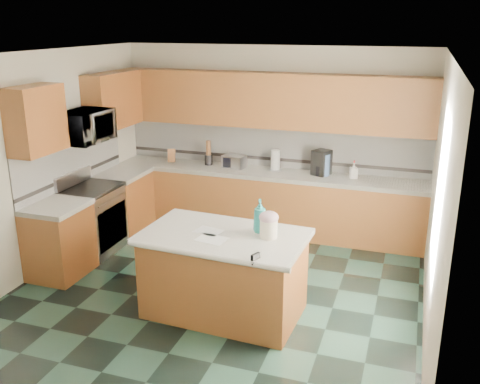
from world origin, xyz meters
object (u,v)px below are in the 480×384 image
at_px(island_top, 224,236).
at_px(treat_jar, 269,229).
at_px(soap_bottle_island, 260,216).
at_px(toaster_oven, 234,161).
at_px(coffee_maker, 321,162).
at_px(island_base, 224,276).
at_px(knife_block, 172,156).

height_order(island_top, treat_jar, treat_jar).
bearing_deg(soap_bottle_island, toaster_oven, 99.27).
distance_m(treat_jar, coffee_maker, 2.48).
bearing_deg(toaster_oven, island_base, -63.05).
bearing_deg(soap_bottle_island, treat_jar, -56.28).
relative_size(treat_jar, knife_block, 0.93).
height_order(treat_jar, knife_block, knife_block).
distance_m(treat_jar, toaster_oven, 2.74).
distance_m(soap_bottle_island, toaster_oven, 2.59).
xyz_separation_m(island_top, toaster_oven, (-0.76, 2.51, 0.12)).
bearing_deg(toaster_oven, treat_jar, -53.26).
relative_size(island_top, toaster_oven, 5.23).
distance_m(treat_jar, knife_block, 3.33).
bearing_deg(soap_bottle_island, island_top, -169.35).
xyz_separation_m(treat_jar, coffee_maker, (0.08, 2.48, 0.09)).
height_order(treat_jar, toaster_oven, same).
bearing_deg(island_base, coffee_maker, 80.82).
relative_size(island_top, treat_jar, 9.02).
height_order(island_base, soap_bottle_island, soap_bottle_island).
distance_m(island_top, toaster_oven, 2.62).
xyz_separation_m(treat_jar, soap_bottle_island, (-0.13, 0.11, 0.08)).
xyz_separation_m(island_base, knife_block, (-1.79, 2.51, 0.59)).
distance_m(soap_bottle_island, knife_block, 3.17).
bearing_deg(knife_block, coffee_maker, -18.31).
xyz_separation_m(island_top, coffee_maker, (0.55, 2.54, 0.21)).
height_order(island_base, coffee_maker, coffee_maker).
relative_size(island_top, coffee_maker, 4.71).
xyz_separation_m(soap_bottle_island, knife_block, (-2.13, 2.34, -0.08)).
bearing_deg(coffee_maker, toaster_oven, -154.61).
distance_m(island_base, coffee_maker, 2.68).
height_order(island_base, island_top, island_top).
distance_m(toaster_oven, coffee_maker, 1.31).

